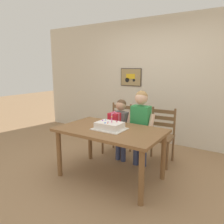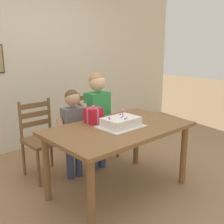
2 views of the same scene
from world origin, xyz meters
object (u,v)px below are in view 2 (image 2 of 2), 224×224
at_px(birthday_cake, 121,123).
at_px(chair_left, 42,139).
at_px(dining_table, 119,135).
at_px(gift_box_red_large, 94,115).
at_px(chair_right, 96,125).
at_px(child_older, 98,112).
at_px(child_younger, 73,125).

xyz_separation_m(birthday_cake, chair_left, (-0.42, 0.92, -0.32)).
xyz_separation_m(dining_table, gift_box_red_large, (-0.11, 0.29, 0.18)).
xyz_separation_m(gift_box_red_large, chair_right, (0.53, 0.61, -0.35)).
height_order(dining_table, chair_left, chair_left).
relative_size(gift_box_red_large, child_older, 0.16).
xyz_separation_m(gift_box_red_large, child_younger, (-0.06, 0.30, -0.17)).
bearing_deg(birthday_cake, chair_left, 114.65).
height_order(birthday_cake, chair_right, birthday_cake).
bearing_deg(gift_box_red_large, dining_table, -68.32).
height_order(dining_table, child_older, child_older).
relative_size(child_older, child_younger, 1.15).
bearing_deg(child_older, chair_right, 53.83).
xyz_separation_m(chair_right, child_younger, (-0.59, -0.31, 0.18)).
distance_m(chair_right, child_older, 0.48).
bearing_deg(chair_right, child_older, -126.17).
height_order(dining_table, chair_right, chair_right).
distance_m(dining_table, gift_box_red_large, 0.36).
height_order(chair_left, child_younger, child_younger).
height_order(chair_left, child_older, child_older).
distance_m(dining_table, chair_left, 1.00).
bearing_deg(chair_right, child_younger, -152.47).
xyz_separation_m(dining_table, chair_left, (-0.42, 0.90, -0.17)).
xyz_separation_m(dining_table, chair_right, (0.41, 0.90, -0.17)).
height_order(chair_left, chair_right, same).
bearing_deg(child_older, dining_table, -107.89).
relative_size(gift_box_red_large, chair_right, 0.22).
bearing_deg(birthday_cake, child_older, 73.04).
bearing_deg(chair_right, dining_table, -114.84).
distance_m(gift_box_red_large, child_older, 0.43).
distance_m(birthday_cake, gift_box_red_large, 0.33).
distance_m(dining_table, chair_right, 1.00).
bearing_deg(dining_table, birthday_cake, -81.10).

